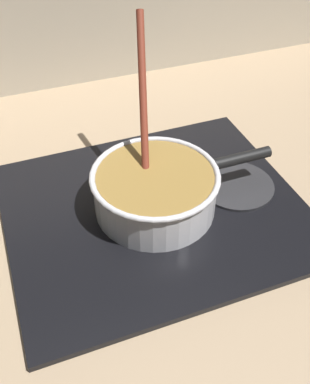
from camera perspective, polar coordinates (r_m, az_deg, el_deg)
name	(u,v)px	position (r m, az deg, el deg)	size (l,w,h in m)	color
ground	(167,322)	(0.74, 1.49, -16.20)	(2.40, 1.60, 0.04)	#9E8466
hob_plate	(155,210)	(0.87, 0.00, -2.28)	(0.56, 0.48, 0.01)	black
burner_ring	(155,206)	(0.86, 0.00, -1.80)	(0.19, 0.19, 0.01)	#592D0C
spare_burner	(236,185)	(0.92, 10.28, 0.86)	(0.15, 0.15, 0.01)	#262628
cooking_pan	(156,189)	(0.83, 0.07, 0.36)	(0.36, 0.31, 0.31)	silver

